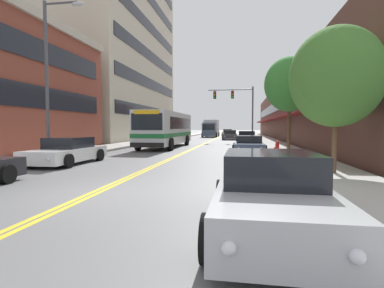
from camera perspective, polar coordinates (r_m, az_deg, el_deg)
The scene contains 20 objects.
ground_plane at distance 44.68m, azimuth 4.41°, elevation 0.97°, with size 240.00×240.00×0.00m, color slate.
sidewalk_left at distance 45.82m, azimuth -4.28°, elevation 1.14°, with size 2.89×106.00×0.18m.
sidewalk_right at distance 44.61m, azimuth 13.33°, elevation 1.00°, with size 2.89×106.00×0.18m.
centre_line at distance 44.68m, azimuth 4.41°, elevation 0.98°, with size 0.34×106.00×0.01m.
office_tower_left at distance 46.29m, azimuth -15.27°, elevation 17.83°, with size 12.08×26.98×27.03m.
storefront_row_right at distance 45.36m, azimuth 20.58°, elevation 5.57°, with size 9.10×68.00×7.54m.
city_bus at distance 26.38m, azimuth -4.88°, elevation 3.07°, with size 2.86×10.96×3.00m.
car_beige_parked_left_near at distance 39.21m, azimuth -2.81°, elevation 1.61°, with size 2.17×4.67×1.40m.
car_white_parked_left_far at distance 15.77m, azimuth -22.62°, elevation -1.33°, with size 2.15×4.84×1.28m.
car_silver_parked_right_foreground at distance 5.26m, azimuth 14.83°, elevation -9.59°, with size 2.01×4.19×1.36m.
car_navy_parked_right_mid at distance 30.78m, azimuth 10.37°, elevation 1.11°, with size 2.08×4.69×1.37m.
car_slate_blue_parked_right_far at distance 20.46m, azimuth 10.80°, elevation -0.21°, with size 2.15×4.33×1.20m.
car_champagne_moving_lead at distance 59.32m, azimuth 6.80°, elevation 2.12°, with size 2.16×4.39×1.34m.
car_dark_grey_moving_second at distance 42.35m, azimuth 7.30°, elevation 1.66°, with size 2.14×4.31×1.33m.
box_truck at distance 54.19m, azimuth 3.62°, elevation 3.03°, with size 2.68×7.19×3.04m.
traffic_signal_mast at distance 37.23m, azimuth 8.66°, elevation 7.76°, with size 5.51×0.38×6.67m.
street_lamp_left_near at distance 16.11m, azimuth -25.19°, elevation 12.91°, with size 2.02×0.28×7.72m.
street_tree_right_near at distance 11.76m, azimuth 25.76°, elevation 11.40°, with size 3.15×3.15×5.08m.
street_tree_right_mid at distance 19.59m, azimuth 18.09°, elevation 10.73°, with size 3.04×3.04×5.89m.
fire_hydrant at distance 17.89m, azimuth 15.92°, elevation -0.73°, with size 0.30×0.22×0.81m.
Camera 1 is at (3.93, -7.48, 1.79)m, focal length 28.00 mm.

